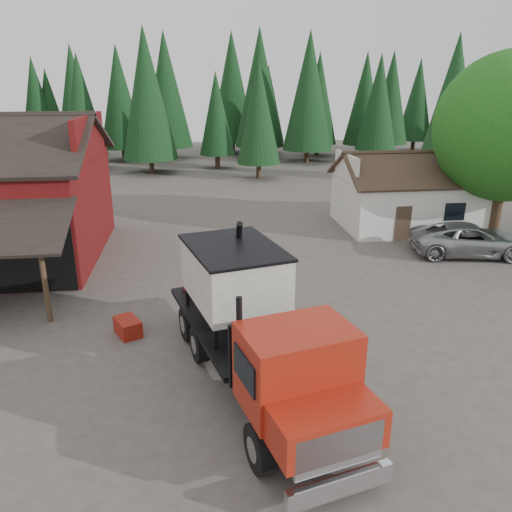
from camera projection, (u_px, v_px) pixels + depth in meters
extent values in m
plane|color=#4C433C|center=(201.00, 339.00, 17.50)|extent=(120.00, 120.00, 0.00)
cube|color=maroon|center=(89.00, 136.00, 24.27)|extent=(0.25, 7.00, 2.00)
cylinder|color=#382619|center=(46.00, 287.00, 18.33)|extent=(0.20, 0.20, 2.80)
cube|color=silver|center=(407.00, 202.00, 30.71)|extent=(8.00, 6.00, 3.00)
cube|color=#38281E|center=(422.00, 170.00, 28.56)|extent=(8.60, 3.42, 1.80)
cube|color=#38281E|center=(401.00, 162.00, 31.36)|extent=(8.60, 3.42, 1.80)
cube|color=silver|center=(347.00, 167.00, 29.48)|extent=(0.20, 4.20, 1.50)
cube|color=silver|center=(473.00, 164.00, 30.43)|extent=(0.20, 4.20, 1.50)
cube|color=#38281E|center=(403.00, 224.00, 27.87)|extent=(0.90, 0.06, 2.00)
cube|color=black|center=(455.00, 212.00, 28.03)|extent=(1.20, 0.06, 1.00)
cylinder|color=#382619|center=(496.00, 210.00, 28.34)|extent=(0.60, 0.60, 3.20)
sphere|color=#175E15|center=(510.00, 127.00, 26.81)|extent=(8.00, 8.00, 8.00)
sphere|color=#175E15|center=(478.00, 148.00, 27.82)|extent=(4.40, 4.40, 4.40)
cylinder|color=#382619|center=(259.00, 170.00, 46.01)|extent=(0.44, 0.44, 1.60)
cone|color=black|center=(259.00, 112.00, 44.32)|extent=(3.96, 3.96, 9.00)
cylinder|color=#382619|center=(443.00, 173.00, 44.17)|extent=(0.44, 0.44, 1.60)
cone|color=black|center=(452.00, 101.00, 42.15)|extent=(4.84, 4.84, 11.00)
cylinder|color=#382619|center=(152.00, 165.00, 48.57)|extent=(0.44, 0.44, 1.60)
cone|color=black|center=(147.00, 94.00, 46.38)|extent=(5.28, 5.28, 12.00)
cylinder|color=black|center=(260.00, 448.00, 11.45)|extent=(0.66, 1.24, 1.18)
cylinder|color=black|center=(345.00, 424.00, 12.23)|extent=(0.66, 1.24, 1.18)
cylinder|color=black|center=(200.00, 344.00, 15.98)|extent=(0.66, 1.24, 1.18)
cylinder|color=black|center=(265.00, 332.00, 16.76)|extent=(0.66, 1.24, 1.18)
cylinder|color=black|center=(188.00, 324.00, 17.30)|extent=(0.66, 1.24, 1.18)
cylinder|color=black|center=(249.00, 313.00, 18.08)|extent=(0.66, 1.24, 1.18)
cube|color=black|center=(252.00, 351.00, 14.72)|extent=(3.43, 9.26, 0.43)
cube|color=silver|center=(340.00, 486.00, 10.38)|extent=(2.45, 0.80, 0.48)
cube|color=silver|center=(339.00, 449.00, 10.19)|extent=(2.01, 0.61, 0.97)
cube|color=maroon|center=(324.00, 423.00, 10.70)|extent=(2.69, 1.95, 0.91)
cube|color=maroon|center=(297.00, 367.00, 11.73)|extent=(2.95, 2.41, 1.99)
cube|color=black|center=(314.00, 374.00, 10.87)|extent=(2.21, 0.64, 0.97)
cylinder|color=black|center=(239.00, 334.00, 12.01)|extent=(0.18, 0.18, 1.94)
cube|color=black|center=(278.00, 347.00, 12.69)|extent=(2.59, 0.77, 1.72)
cube|color=black|center=(235.00, 321.00, 15.94)|extent=(4.20, 6.72, 0.17)
cube|color=silver|center=(234.00, 274.00, 15.41)|extent=(3.27, 4.05, 1.72)
cone|color=silver|center=(235.00, 306.00, 15.77)|extent=(2.88, 2.88, 0.75)
cube|color=black|center=(234.00, 247.00, 15.12)|extent=(3.40, 4.18, 0.09)
cylinder|color=black|center=(237.00, 260.00, 17.00)|extent=(0.22, 2.38, 3.28)
cube|color=maroon|center=(194.00, 286.00, 17.89)|extent=(0.84, 0.99, 0.48)
cylinder|color=silver|center=(326.00, 386.00, 13.20)|extent=(0.85, 1.19, 0.60)
imported|color=#96989D|center=(470.00, 240.00, 25.69)|extent=(6.31, 3.74, 1.65)
cube|color=maroon|center=(128.00, 327.00, 17.70)|extent=(1.12, 1.30, 0.60)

